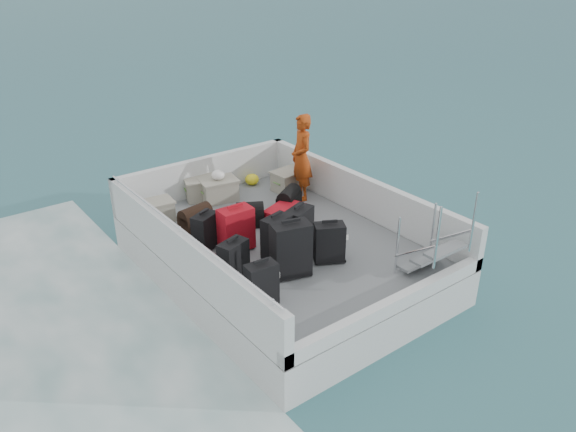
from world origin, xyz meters
The scene contains 23 objects.
ground centered at (0.00, 0.00, 0.00)m, with size 160.00×160.00×0.00m, color navy.
ferry_hull centered at (0.00, 0.00, 0.30)m, with size 3.60×5.00×0.60m, color silver.
deck centered at (0.00, 0.00, 0.61)m, with size 3.30×4.70×0.02m, color slate.
deck_fittings centered at (0.35, -0.32, 0.99)m, with size 3.60×5.00×0.90m.
suitcase_0 centered at (-1.28, -1.31, 0.94)m, with size 0.41×0.23×0.63m, color black.
suitcase_1 centered at (-1.25, -0.59, 0.94)m, with size 0.42×0.24×0.63m, color black.
suitcase_2 centered at (-1.09, 0.47, 0.92)m, with size 0.41×0.25×0.59m, color black.
suitcase_3 centered at (-0.51, -0.94, 1.03)m, with size 0.54×0.32×0.82m, color black.
suitcase_4 centered at (-0.37, -0.40, 0.96)m, with size 0.45×0.27×0.67m, color black.
suitcase_5 centered at (-0.73, 0.16, 0.97)m, with size 0.51×0.31×0.70m, color #A20C18.
suitcase_6 centered at (0.18, -0.97, 0.93)m, with size 0.45×0.26×0.62m, color black.
suitcase_7 centered at (0.09, -0.35, 0.95)m, with size 0.47×0.27×0.66m, color black.
suitcase_8 centered at (0.45, 0.49, 0.76)m, with size 0.46×0.69×0.27m, color #A20C18.
duffel_0 centered at (-0.89, 1.17, 0.78)m, with size 0.54×0.30×0.32m, color black, non-canonical shape.
duffel_1 centered at (-0.09, 0.75, 0.78)m, with size 0.45×0.30×0.32m, color black, non-canonical shape.
duffel_2 centered at (0.80, 0.84, 0.78)m, with size 0.52×0.30×0.32m, color black, non-canonical shape.
crate_0 centered at (-1.29, 1.83, 0.79)m, with size 0.57×0.39×0.34m, color gray.
crate_1 centered at (-0.17, 2.20, 0.81)m, with size 0.62×0.43×0.38m, color gray.
crate_2 centered at (0.02, 1.95, 0.81)m, with size 0.63×0.44×0.38m, color gray.
crate_3 centered at (1.35, 1.56, 0.80)m, with size 0.60×0.41×0.36m, color gray.
yellow_bag centered at (0.93, 2.20, 0.73)m, with size 0.28×0.26×0.22m, color yellow.
white_bag centered at (0.02, 1.95, 1.09)m, with size 0.24×0.24×0.18m, color white.
passenger centered at (1.30, 1.11, 1.42)m, with size 0.59×0.38×1.60m, color #E75215.
Camera 1 is at (-4.70, -6.39, 4.91)m, focal length 35.00 mm.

